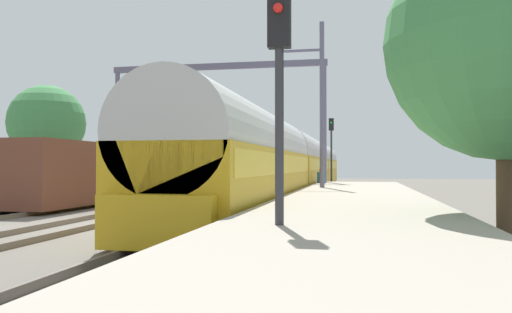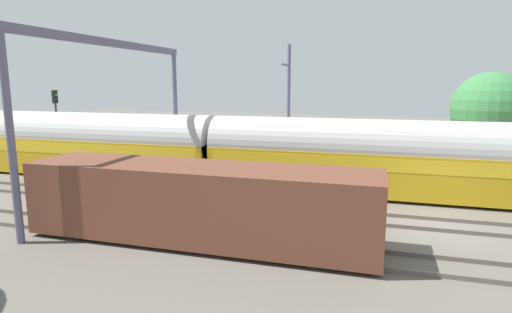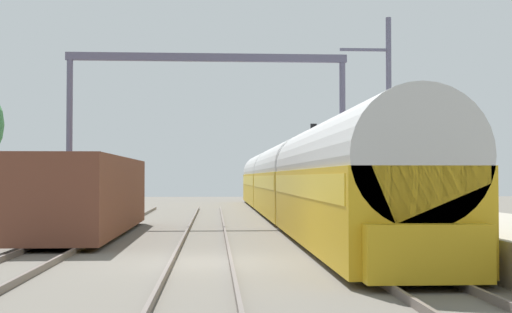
{
  "view_description": "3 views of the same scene",
  "coord_description": "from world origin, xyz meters",
  "px_view_note": "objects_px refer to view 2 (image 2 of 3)",
  "views": [
    {
      "loc": [
        8.29,
        -14.72,
        1.84
      ],
      "look_at": [
        4.29,
        5.31,
        2.19
      ],
      "focal_mm": 36.73,
      "sensor_mm": 36.0,
      "label": 1
    },
    {
      "loc": [
        -17.96,
        2.54,
        5.81
      ],
      "look_at": [
        0.82,
        8.03,
        2.37
      ],
      "focal_mm": 29.51,
      "sensor_mm": 36.0,
      "label": 2
    },
    {
      "loc": [
        0.31,
        -17.95,
        2.13
      ],
      "look_at": [
        2.15,
        13.3,
        3.04
      ],
      "focal_mm": 50.06,
      "sensor_mm": 36.0,
      "label": 3
    }
  ],
  "objects_px": {
    "passenger_train": "(94,145)",
    "freight_car": "(200,203)",
    "railway_signal_far": "(57,118)",
    "person_crossing": "(203,159)",
    "catenary_gantry": "(115,86)"
  },
  "relations": [
    {
      "from": "passenger_train",
      "to": "person_crossing",
      "type": "distance_m",
      "value": 6.94
    },
    {
      "from": "railway_signal_far",
      "to": "passenger_train",
      "type": "bearing_deg",
      "value": -113.67
    },
    {
      "from": "passenger_train",
      "to": "catenary_gantry",
      "type": "xyz_separation_m",
      "value": [
        -4.29,
        -4.73,
        3.7
      ]
    },
    {
      "from": "person_crossing",
      "to": "railway_signal_far",
      "type": "xyz_separation_m",
      "value": [
        -0.05,
        10.97,
        2.36
      ]
    },
    {
      "from": "person_crossing",
      "to": "catenary_gantry",
      "type": "relative_size",
      "value": 0.13
    },
    {
      "from": "catenary_gantry",
      "to": "passenger_train",
      "type": "bearing_deg",
      "value": 47.78
    },
    {
      "from": "railway_signal_far",
      "to": "freight_car",
      "type": "bearing_deg",
      "value": -124.31
    },
    {
      "from": "passenger_train",
      "to": "catenary_gantry",
      "type": "relative_size",
      "value": 3.79
    },
    {
      "from": "passenger_train",
      "to": "railway_signal_far",
      "type": "bearing_deg",
      "value": 66.33
    },
    {
      "from": "person_crossing",
      "to": "catenary_gantry",
      "type": "xyz_separation_m",
      "value": [
        -6.26,
        1.86,
        4.64
      ]
    },
    {
      "from": "passenger_train",
      "to": "freight_car",
      "type": "height_order",
      "value": "passenger_train"
    },
    {
      "from": "person_crossing",
      "to": "catenary_gantry",
      "type": "height_order",
      "value": "catenary_gantry"
    },
    {
      "from": "passenger_train",
      "to": "freight_car",
      "type": "bearing_deg",
      "value": -127.93
    },
    {
      "from": "catenary_gantry",
      "to": "railway_signal_far",
      "type": "bearing_deg",
      "value": 55.71
    },
    {
      "from": "freight_car",
      "to": "railway_signal_far",
      "type": "xyz_separation_m",
      "value": [
        10.5,
        15.39,
        1.92
      ]
    }
  ]
}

